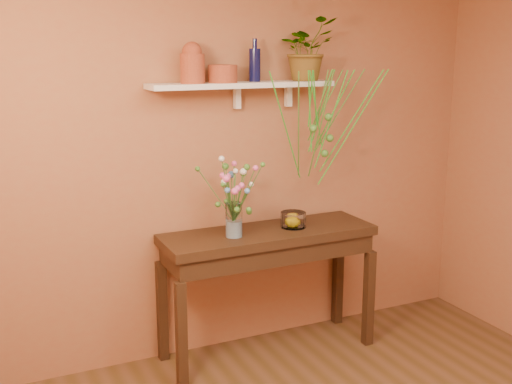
# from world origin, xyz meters

# --- Properties ---
(room) EXTENTS (4.04, 4.04, 2.70)m
(room) POSITION_xyz_m (0.00, 0.00, 1.35)
(room) COLOR brown
(room) RESTS_ON ground
(sideboard) EXTENTS (1.51, 0.49, 0.92)m
(sideboard) POSITION_xyz_m (0.18, 1.74, 0.78)
(sideboard) COLOR #351F13
(sideboard) RESTS_ON ground
(wall_shelf) EXTENTS (1.30, 0.24, 0.19)m
(wall_shelf) POSITION_xyz_m (0.06, 1.87, 1.92)
(wall_shelf) COLOR white
(wall_shelf) RESTS_ON room
(terracotta_jug) EXTENTS (0.20, 0.20, 0.26)m
(terracotta_jug) POSITION_xyz_m (-0.31, 1.86, 2.06)
(terracotta_jug) COLOR #9E4129
(terracotta_jug) RESTS_ON wall_shelf
(terracotta_pot) EXTENTS (0.25, 0.25, 0.12)m
(terracotta_pot) POSITION_xyz_m (-0.10, 1.85, 2.00)
(terracotta_pot) COLOR #9E4129
(terracotta_pot) RESTS_ON wall_shelf
(blue_bottle) EXTENTS (0.08, 0.08, 0.29)m
(blue_bottle) POSITION_xyz_m (0.15, 1.90, 2.05)
(blue_bottle) COLOR #0C0E37
(blue_bottle) RESTS_ON wall_shelf
(spider_plant) EXTENTS (0.46, 0.42, 0.43)m
(spider_plant) POSITION_xyz_m (0.53, 1.86, 2.15)
(spider_plant) COLOR #427A2A
(spider_plant) RESTS_ON wall_shelf
(plant_fronds) EXTENTS (0.93, 0.40, 0.83)m
(plant_fronds) POSITION_xyz_m (0.58, 1.69, 1.65)
(plant_fronds) COLOR #427A2A
(plant_fronds) RESTS_ON wall_shelf
(glass_vase) EXTENTS (0.11, 0.11, 0.23)m
(glass_vase) POSITION_xyz_m (-0.09, 1.70, 1.02)
(glass_vase) COLOR white
(glass_vase) RESTS_ON sideboard
(bouquet) EXTENTS (0.42, 0.34, 0.45)m
(bouquet) POSITION_xyz_m (-0.09, 1.69, 1.28)
(bouquet) COLOR #386B28
(bouquet) RESTS_ON glass_vase
(glass_bowl) EXTENTS (0.18, 0.18, 0.11)m
(glass_bowl) POSITION_xyz_m (0.38, 1.74, 0.97)
(glass_bowl) COLOR white
(glass_bowl) RESTS_ON sideboard
(lemon) EXTENTS (0.08, 0.08, 0.08)m
(lemon) POSITION_xyz_m (0.37, 1.72, 0.96)
(lemon) COLOR yellow
(lemon) RESTS_ON glass_bowl
(carton) EXTENTS (0.06, 0.04, 0.11)m
(carton) POSITION_xyz_m (-0.07, 1.72, 0.97)
(carton) COLOR teal
(carton) RESTS_ON sideboard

